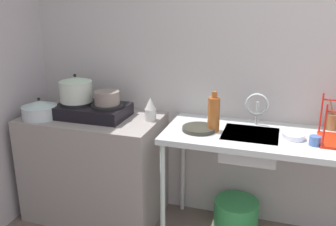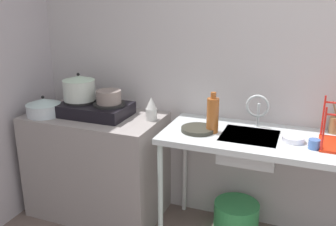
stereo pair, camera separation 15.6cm
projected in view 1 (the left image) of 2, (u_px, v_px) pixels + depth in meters
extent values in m
cube|color=gray|center=(95.00, 166.00, 2.99)|extent=(1.06, 0.61, 0.85)
cube|color=silver|center=(269.00, 138.00, 2.48)|extent=(1.42, 0.61, 0.04)
cylinder|color=silver|center=(163.00, 197.00, 2.57)|extent=(0.04, 0.04, 0.81)
cylinder|color=silver|center=(183.00, 166.00, 3.04)|extent=(0.04, 0.04, 0.81)
cube|color=black|center=(92.00, 111.00, 2.85)|extent=(0.54, 0.35, 0.09)
cylinder|color=black|center=(77.00, 102.00, 2.87)|extent=(0.25, 0.25, 0.02)
cylinder|color=black|center=(107.00, 105.00, 2.79)|extent=(0.25, 0.25, 0.02)
cylinder|color=silver|center=(76.00, 91.00, 2.84)|extent=(0.25, 0.25, 0.16)
cone|color=#B8D8BD|center=(75.00, 79.00, 2.81)|extent=(0.25, 0.25, 0.03)
sphere|color=black|center=(75.00, 75.00, 2.80)|extent=(0.02, 0.02, 0.02)
cylinder|color=gray|center=(107.00, 98.00, 2.77)|extent=(0.19, 0.19, 0.10)
cylinder|color=silver|center=(40.00, 112.00, 2.82)|extent=(0.26, 0.26, 0.09)
cone|color=silver|center=(39.00, 103.00, 2.80)|extent=(0.27, 0.27, 0.04)
sphere|color=black|center=(39.00, 99.00, 2.79)|extent=(0.02, 0.02, 0.02)
cylinder|color=silver|center=(151.00, 115.00, 2.77)|extent=(0.09, 0.09, 0.09)
cone|color=silver|center=(150.00, 103.00, 2.74)|extent=(0.08, 0.08, 0.09)
cube|color=silver|center=(250.00, 145.00, 2.53)|extent=(0.37, 0.34, 0.17)
cylinder|color=silver|center=(257.00, 113.00, 2.66)|extent=(0.02, 0.02, 0.17)
torus|color=silver|center=(257.00, 105.00, 2.57)|extent=(0.16, 0.02, 0.16)
cylinder|color=#313027|center=(199.00, 129.00, 2.56)|extent=(0.23, 0.23, 0.03)
cylinder|color=red|center=(325.00, 127.00, 2.23)|extent=(0.01, 0.01, 0.28)
cylinder|color=red|center=(321.00, 113.00, 2.48)|extent=(0.01, 0.01, 0.28)
cylinder|color=#4568AF|center=(315.00, 141.00, 2.30)|extent=(0.07, 0.07, 0.06)
cylinder|color=white|center=(293.00, 136.00, 2.41)|extent=(0.14, 0.14, 0.04)
cylinder|color=#9C5222|center=(214.00, 115.00, 2.52)|extent=(0.08, 0.08, 0.24)
cylinder|color=#9C5222|center=(214.00, 95.00, 2.48)|extent=(0.04, 0.04, 0.04)
cylinder|color=#9B6D40|center=(331.00, 122.00, 2.57)|extent=(0.07, 0.07, 0.11)
cylinder|color=olive|center=(333.00, 112.00, 2.55)|extent=(0.07, 0.02, 0.19)
cylinder|color=#34964F|center=(236.00, 216.00, 2.84)|extent=(0.34, 0.34, 0.25)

